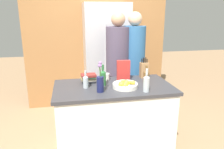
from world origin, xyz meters
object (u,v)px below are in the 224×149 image
object	(u,v)px
knife_block	(144,70)
book_stack	(89,78)
person_at_sink	(118,65)
coffee_mug	(107,77)
bottle_oil	(146,83)
person_in_blue	(134,63)
bottle_vinegar	(146,76)
fruit_bowl	(125,85)
bottle_wine	(103,77)
refrigerator	(106,59)
bottle_water	(86,81)
flower_vase	(100,82)
cereal_box	(123,70)

from	to	relation	value
knife_block	book_stack	xyz separation A→B (m)	(-0.79, -0.08, -0.05)
person_at_sink	coffee_mug	bearing A→B (deg)	-143.46
bottle_oil	person_in_blue	xyz separation A→B (m)	(0.13, 0.94, 0.01)
bottle_vinegar	person_at_sink	world-z (taller)	person_at_sink
fruit_bowl	bottle_vinegar	distance (m)	0.37
knife_block	bottle_wine	bearing A→B (deg)	-160.10
refrigerator	book_stack	world-z (taller)	refrigerator
bottle_water	person_at_sink	bearing A→B (deg)	50.70
flower_vase	coffee_mug	xyz separation A→B (m)	(0.15, 0.45, -0.07)
knife_block	person_in_blue	distance (m)	0.38
knife_block	bottle_vinegar	bearing A→B (deg)	-101.70
coffee_mug	person_at_sink	xyz separation A→B (m)	(0.24, 0.40, 0.07)
coffee_mug	person_in_blue	bearing A→B (deg)	38.17
refrigerator	person_in_blue	world-z (taller)	refrigerator
fruit_bowl	bottle_water	bearing A→B (deg)	168.62
book_stack	person_in_blue	world-z (taller)	person_in_blue
bottle_vinegar	bottle_water	world-z (taller)	bottle_vinegar
flower_vase	coffee_mug	size ratio (longest dim) A/B	3.22
bottle_vinegar	person_in_blue	world-z (taller)	person_in_blue
cereal_box	refrigerator	bearing A→B (deg)	92.88
book_stack	person_at_sink	xyz separation A→B (m)	(0.50, 0.47, 0.05)
knife_block	book_stack	world-z (taller)	knife_block
bottle_wine	person_in_blue	bearing A→B (deg)	46.07
bottle_oil	bottle_vinegar	bearing A→B (deg)	70.63
coffee_mug	bottle_oil	distance (m)	0.66
book_stack	bottle_wine	xyz separation A→B (m)	(0.17, -0.14, 0.04)
person_in_blue	refrigerator	bearing A→B (deg)	102.91
flower_vase	bottle_oil	bearing A→B (deg)	-10.17
flower_vase	bottle_vinegar	world-z (taller)	flower_vase
knife_block	bottle_vinegar	xyz separation A→B (m)	(-0.05, -0.22, -0.02)
person_at_sink	person_in_blue	bearing A→B (deg)	-22.09
bottle_wine	bottle_water	xyz separation A→B (m)	(-0.22, -0.06, -0.02)
fruit_bowl	book_stack	bearing A→B (deg)	144.58
refrigerator	person_at_sink	xyz separation A→B (m)	(0.08, -0.60, 0.04)
bottle_vinegar	bottle_water	distance (m)	0.80
flower_vase	bottle_vinegar	xyz separation A→B (m)	(0.64, 0.24, -0.03)
bottle_vinegar	bottle_water	xyz separation A→B (m)	(-0.79, -0.07, -0.00)
knife_block	bottle_wine	world-z (taller)	knife_block
fruit_bowl	cereal_box	bearing A→B (deg)	80.44
cereal_box	coffee_mug	xyz separation A→B (m)	(-0.22, 0.06, -0.09)
refrigerator	person_in_blue	xyz separation A→B (m)	(0.34, -0.60, 0.05)
bottle_vinegar	person_at_sink	bearing A→B (deg)	112.03
flower_vase	knife_block	bearing A→B (deg)	34.02
bottle_vinegar	bottle_wine	xyz separation A→B (m)	(-0.57, -0.01, 0.02)
person_in_blue	flower_vase	bearing A→B (deg)	-143.80
bottle_wine	person_at_sink	size ratio (longest dim) A/B	0.15
knife_block	flower_vase	world-z (taller)	flower_vase
bottle_oil	person_in_blue	bearing A→B (deg)	82.05
bottle_oil	flower_vase	bearing A→B (deg)	169.83
refrigerator	knife_block	distance (m)	1.05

